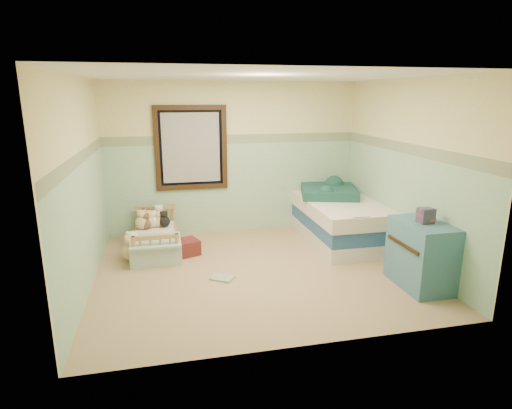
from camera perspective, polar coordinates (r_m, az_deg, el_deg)
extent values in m
cube|color=#9D7B57|center=(5.71, 0.19, -9.02)|extent=(4.20, 3.60, 0.02)
cube|color=white|center=(5.24, 0.21, 17.13)|extent=(4.20, 3.60, 0.02)
cube|color=#D3CA88|center=(7.08, -3.03, 6.21)|extent=(4.20, 0.04, 2.50)
cube|color=#D3CA88|center=(3.65, 6.45, -1.85)|extent=(4.20, 0.04, 2.50)
cube|color=#D3CA88|center=(5.29, -22.59, 2.27)|extent=(0.04, 3.60, 2.50)
cube|color=#D3CA88|center=(6.14, 19.74, 4.10)|extent=(0.04, 3.60, 2.50)
cube|color=#8AB595|center=(7.15, -2.96, 2.23)|extent=(4.20, 0.01, 1.50)
cube|color=#3D5E45|center=(7.02, -3.05, 8.82)|extent=(4.20, 0.01, 0.15)
cube|color=black|center=(6.93, -8.76, 7.56)|extent=(1.16, 0.06, 1.36)
cube|color=#BABAB1|center=(6.94, -8.77, 7.57)|extent=(0.92, 0.01, 1.12)
cube|color=#9C764C|center=(6.54, -13.27, -5.45)|extent=(0.63, 1.27, 0.16)
cube|color=white|center=(6.49, -13.34, -4.28)|extent=(0.58, 1.21, 0.12)
cube|color=#69ADD4|center=(6.09, -13.41, -4.78)|extent=(0.69, 0.63, 0.03)
sphere|color=brown|center=(6.93, -14.63, -1.84)|extent=(0.18, 0.18, 0.18)
sphere|color=white|center=(6.92, -12.98, -1.66)|extent=(0.21, 0.21, 0.21)
sphere|color=#E5BC7F|center=(6.71, -14.26, -2.31)|extent=(0.19, 0.19, 0.19)
sphere|color=black|center=(6.71, -12.29, -2.26)|extent=(0.18, 0.18, 0.18)
sphere|color=white|center=(6.31, -16.24, -5.82)|extent=(0.28, 0.28, 0.28)
sphere|color=#E5BC7F|center=(6.24, -16.53, -6.19)|extent=(0.26, 0.26, 0.26)
cube|color=silver|center=(7.01, 10.86, -3.71)|extent=(1.03, 2.07, 0.22)
cube|color=navy|center=(6.94, 10.95, -1.98)|extent=(1.03, 2.07, 0.22)
cube|color=white|center=(6.88, 11.04, -0.23)|extent=(1.07, 2.11, 0.22)
cube|color=#0E3734|center=(7.09, 9.78, 1.76)|extent=(1.10, 1.14, 0.14)
cube|color=teal|center=(5.51, 21.43, -6.33)|extent=(0.51, 0.81, 0.81)
cube|color=#502F32|center=(5.35, 21.98, -1.41)|extent=(0.19, 0.15, 0.18)
cube|color=maroon|center=(6.29, -9.50, -5.75)|extent=(0.45, 0.42, 0.22)
cube|color=yellow|center=(5.49, -4.55, -9.83)|extent=(0.35, 0.34, 0.03)
sphere|color=#E5BC7F|center=(6.68, -15.15, -2.38)|extent=(0.21, 0.21, 0.21)
sphere|color=white|center=(6.74, -13.77, -2.25)|extent=(0.18, 0.18, 0.18)
sphere|color=brown|center=(6.67, -14.64, -2.53)|extent=(0.17, 0.17, 0.17)
sphere|color=#E5BC7F|center=(6.74, -13.09, -2.23)|extent=(0.17, 0.17, 0.17)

